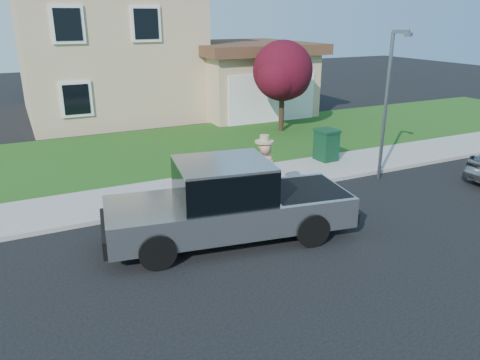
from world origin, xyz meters
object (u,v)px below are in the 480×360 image
pickup_truck (229,203)px  ornamental_tree (283,74)px  woman (264,174)px  street_lamp (388,98)px  trash_bin (326,145)px

pickup_truck → ornamental_tree: ornamental_tree is taller
woman → ornamental_tree: size_ratio=0.52×
woman → street_lamp: size_ratio=0.44×
trash_bin → street_lamp: 2.90m
pickup_truck → woman: (1.61, 1.27, 0.08)m
woman → trash_bin: size_ratio=1.86×
pickup_truck → street_lamp: street_lamp is taller
pickup_truck → trash_bin: bearing=43.5°
woman → street_lamp: (4.47, 0.42, 1.64)m
woman → ornamental_tree: bearing=-109.4°
woman → trash_bin: 4.63m
trash_bin → street_lamp: size_ratio=0.24×
woman → trash_bin: woman is taller
woman → ornamental_tree: (4.88, 7.21, 1.63)m
ornamental_tree → street_lamp: 6.81m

